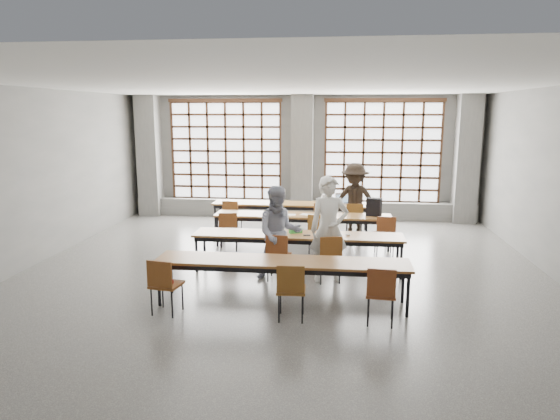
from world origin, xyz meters
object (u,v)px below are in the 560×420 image
object	(u,v)px
desk_row_c	(298,237)
backpack	(374,207)
chair_near_right	(381,290)
laptop_front	(327,230)
laptop_back	(343,201)
chair_near_mid	(291,286)
phone	(307,235)
chair_mid_centre	(318,230)
desk_row_d	(282,264)
chair_back_mid	(321,216)
chair_front_left	(278,252)
desk_row_b	(302,217)
green_box	(296,231)
chair_near_left	(164,281)
student_back	(355,201)
chair_mid_right	(385,231)
chair_mid_left	(228,227)
red_pouch	(166,281)
chair_front_right	(329,254)
plastic_bag	(326,198)
chair_back_right	(354,217)
mouse	(348,235)
desk_row_a	(291,206)
chair_back_left	(232,214)
student_male	(329,229)
student_female	(279,233)

from	to	relation	value
desk_row_c	backpack	size ratio (longest dim) A/B	10.00
chair_near_right	desk_row_c	bearing A→B (deg)	120.33
laptop_front	laptop_back	xyz separation A→B (m)	(0.32, 3.28, 0.00)
chair_near_mid	phone	distance (m)	2.28
chair_mid_centre	laptop_front	xyz separation A→B (m)	(0.22, -1.12, 0.25)
desk_row_d	chair_near_mid	world-z (taller)	chair_near_mid
chair_back_mid	chair_front_left	bearing A→B (deg)	-101.48
desk_row_b	green_box	xyz separation A→B (m)	(-0.00, -1.78, 0.11)
chair_near_left	desk_row_d	bearing A→B (deg)	20.15
student_back	green_box	bearing A→B (deg)	-100.06
chair_near_mid	chair_near_right	xyz separation A→B (m)	(1.29, 0.00, 0.00)
desk_row_d	chair_near_mid	bearing A→B (deg)	-72.09
chair_mid_right	green_box	bearing A→B (deg)	-147.63
chair_front_left	chair_mid_left	bearing A→B (deg)	125.54
red_pouch	chair_front_right	bearing A→B (deg)	34.44
desk_row_b	chair_near_mid	bearing A→B (deg)	-88.08
laptop_front	plastic_bag	world-z (taller)	plastic_bag
plastic_bag	green_box	bearing A→B (deg)	-98.73
chair_near_left	laptop_back	distance (m)	6.36
chair_near_mid	desk_row_c	bearing A→B (deg)	92.33
chair_mid_left	chair_near_right	bearing A→B (deg)	-50.00
chair_back_right	laptop_back	distance (m)	0.82
mouse	backpack	world-z (taller)	backpack
chair_back_right	chair_mid_left	size ratio (longest dim) A/B	1.00
chair_near_right	chair_mid_centre	bearing A→B (deg)	106.23
desk_row_a	desk_row_c	world-z (taller)	same
desk_row_d	desk_row_b	bearing A→B (deg)	89.01
chair_mid_right	mouse	xyz separation A→B (m)	(-0.81, -1.25, 0.21)
chair_back_left	chair_front_left	xyz separation A→B (m)	(1.55, -3.28, 0.00)
mouse	desk_row_b	bearing A→B (deg)	117.95
chair_back_right	red_pouch	world-z (taller)	chair_back_right
desk_row_d	phone	distance (m)	1.67
student_male	laptop_front	size ratio (longest dim) A/B	4.67
chair_mid_left	laptop_front	bearing A→B (deg)	-27.03
chair_near_right	student_back	bearing A→B (deg)	92.63
chair_near_right	green_box	world-z (taller)	chair_near_right
laptop_front	green_box	xyz separation A→B (m)	(-0.61, -0.03, -0.02)
chair_near_mid	backpack	size ratio (longest dim) A/B	2.20
chair_back_right	chair_near_mid	xyz separation A→B (m)	(-1.05, -5.02, 0.00)
mouse	chair_front_right	bearing A→B (deg)	-118.58
chair_mid_centre	chair_near_left	xyz separation A→B (m)	(-2.16, -3.60, 0.00)
backpack	desk_row_a	bearing A→B (deg)	163.61
desk_row_a	chair_near_right	distance (m)	5.94
chair_near_right	green_box	xyz separation A→B (m)	(-1.44, 2.45, 0.24)
student_female	laptop_back	bearing A→B (deg)	61.33
desk_row_b	plastic_bag	size ratio (longest dim) A/B	13.99
desk_row_c	chair_mid_centre	size ratio (longest dim) A/B	4.55
chair_front_right	chair_mid_centre	bearing A→B (deg)	98.59
chair_mid_centre	student_back	bearing A→B (deg)	62.43
chair_mid_left	student_male	world-z (taller)	student_male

